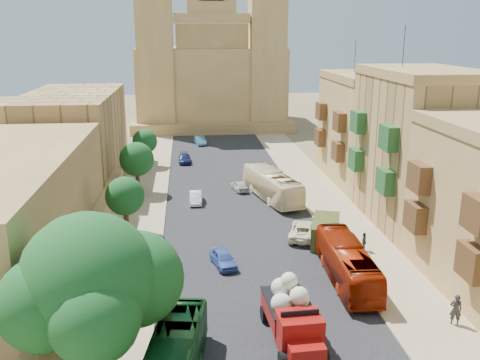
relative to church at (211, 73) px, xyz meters
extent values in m
cube|color=black|center=(0.00, -48.61, -9.51)|extent=(14.00, 140.00, 0.01)
cube|color=tan|center=(9.50, -48.61, -9.51)|extent=(5.00, 140.00, 0.01)
cube|color=tan|center=(-9.50, -48.61, -9.51)|extent=(5.00, 140.00, 0.01)
cube|color=tan|center=(7.00, -48.61, -9.46)|extent=(0.25, 140.00, 0.12)
cube|color=tan|center=(-7.00, -48.61, -9.46)|extent=(0.25, 140.00, 0.12)
cube|color=#54351C|center=(11.55, -71.53, -5.53)|extent=(0.90, 2.20, 2.00)
cube|color=#54351C|center=(11.55, -63.69, -5.53)|extent=(0.90, 2.20, 2.00)
cube|color=#54351C|center=(11.55, -71.53, -2.59)|extent=(0.90, 2.20, 2.00)
cube|color=#54351C|center=(11.55, -63.69, -2.59)|extent=(0.90, 2.20, 2.00)
cube|color=tan|center=(16.00, -53.61, -3.02)|extent=(8.00, 14.00, 13.00)
cube|color=olive|center=(16.00, -53.61, 3.88)|extent=(8.20, 14.00, 0.80)
cylinder|color=black|center=(15.00, -50.81, 6.08)|extent=(0.06, 0.06, 3.60)
cube|color=#225729|center=(11.55, -57.53, -4.58)|extent=(0.90, 2.20, 2.00)
cube|color=#225729|center=(11.55, -49.69, -4.58)|extent=(0.90, 2.20, 2.00)
cube|color=#225729|center=(11.55, -57.53, -0.94)|extent=(0.90, 2.20, 2.00)
cube|color=#225729|center=(11.55, -49.69, -0.94)|extent=(0.90, 2.20, 2.00)
cube|color=#AC874E|center=(16.00, -39.61, -3.77)|extent=(8.00, 14.00, 11.50)
cube|color=olive|center=(16.00, -39.61, 2.38)|extent=(8.20, 14.00, 0.80)
cylinder|color=black|center=(15.00, -36.81, 4.58)|extent=(0.06, 0.06, 3.60)
cube|color=#54351C|center=(11.55, -43.53, -5.15)|extent=(0.90, 2.20, 2.00)
cube|color=#54351C|center=(11.55, -35.69, -5.15)|extent=(0.90, 2.20, 2.00)
cube|color=#54351C|center=(11.55, -43.53, -1.93)|extent=(0.90, 2.20, 2.00)
cube|color=#54351C|center=(11.55, -35.69, -1.93)|extent=(0.90, 2.20, 2.00)
cube|color=#AC874E|center=(-12.50, -58.61, -8.62)|extent=(1.00, 40.00, 1.80)
cube|color=olive|center=(-18.00, -60.61, -5.32)|extent=(10.00, 28.00, 8.40)
cube|color=tan|center=(-18.00, -34.61, -4.52)|extent=(10.00, 22.00, 10.00)
cube|color=#AC874E|center=(0.00, 2.39, -2.52)|extent=(26.00, 20.00, 14.00)
cube|color=olive|center=(0.00, -8.11, -8.62)|extent=(28.00, 4.00, 1.80)
cube|color=olive|center=(0.00, -6.41, 0.48)|extent=(12.00, 2.00, 16.00)
cube|color=#AC874E|center=(0.00, -6.41, 9.38)|extent=(12.60, 2.40, 1.60)
cube|color=#AC874E|center=(0.00, -6.41, 11.08)|extent=(8.00, 2.00, 2.40)
cube|color=#AC874E|center=(-9.50, -5.11, 4.98)|extent=(6.00, 6.00, 29.00)
cube|color=#AC874E|center=(9.50, -5.11, 4.98)|extent=(6.00, 6.00, 29.00)
cylinder|color=#3B2E1D|center=(-9.50, -74.61, -7.86)|extent=(0.87, 0.87, 3.32)
sphere|color=#113F19|center=(-9.50, -74.61, -4.10)|extent=(6.64, 6.64, 6.64)
sphere|color=#113F19|center=(-7.40, -73.57, -4.63)|extent=(4.89, 4.89, 4.89)
sphere|color=#113F19|center=(-11.42, -75.40, -4.80)|extent=(4.54, 4.54, 4.54)
sphere|color=#113F19|center=(-8.98, -76.71, -4.98)|extent=(4.19, 4.19, 4.19)
sphere|color=#113F19|center=(-10.46, -72.69, -3.40)|extent=(3.84, 3.84, 3.84)
cylinder|color=#3B2E1D|center=(-10.00, -66.61, -8.50)|extent=(0.44, 0.44, 2.03)
sphere|color=#113F19|center=(-10.00, -66.61, -6.46)|extent=(2.95, 2.95, 2.95)
cylinder|color=#3B2E1D|center=(-10.00, -54.61, -8.38)|extent=(0.44, 0.44, 2.28)
sphere|color=#113F19|center=(-10.00, -54.61, -6.08)|extent=(3.31, 3.31, 3.31)
cylinder|color=#3B2E1D|center=(-10.00, -42.61, -8.26)|extent=(0.44, 0.44, 2.51)
sphere|color=#113F19|center=(-10.00, -42.61, -5.72)|extent=(3.66, 3.66, 3.66)
cylinder|color=#3B2E1D|center=(-10.00, -30.61, -8.43)|extent=(0.44, 0.44, 2.17)
sphere|color=#113F19|center=(-10.00, -30.61, -6.23)|extent=(3.16, 3.16, 3.16)
cube|color=maroon|center=(0.87, -71.29, -8.15)|extent=(2.62, 4.06, 0.98)
cube|color=black|center=(0.87, -71.29, -7.60)|extent=(2.68, 4.12, 0.13)
cube|color=maroon|center=(1.01, -73.80, -8.04)|extent=(2.40, 1.98, 1.97)
cube|color=maroon|center=(1.08, -75.11, -8.48)|extent=(1.93, 1.41, 1.09)
cube|color=black|center=(1.01, -73.80, -7.27)|extent=(2.08, 0.22, 0.98)
cylinder|color=black|center=(2.16, -74.72, -9.02)|extent=(0.44, 1.00, 0.98)
cylinder|color=black|center=(-0.29, -70.04, -9.02)|extent=(0.44, 1.00, 0.98)
cylinder|color=black|center=(1.89, -69.92, -9.02)|extent=(0.44, 1.00, 0.98)
sphere|color=beige|center=(0.36, -71.98, -7.33)|extent=(1.20, 1.20, 1.20)
sphere|color=beige|center=(1.44, -71.59, -7.33)|extent=(1.20, 1.20, 1.20)
sphere|color=beige|center=(0.84, -70.64, -7.33)|extent=(1.20, 1.20, 1.20)
sphere|color=beige|center=(0.43, -71.21, -6.73)|extent=(1.09, 1.09, 1.09)
sphere|color=beige|center=(1.31, -72.25, -6.78)|extent=(1.09, 1.09, 1.09)
sphere|color=beige|center=(0.88, -71.40, -6.23)|extent=(0.98, 0.98, 0.98)
cube|color=#3D4A1B|center=(6.50, -58.29, -8.52)|extent=(3.45, 5.23, 1.99)
cylinder|color=black|center=(5.09, -59.60, -9.12)|extent=(0.54, 0.85, 0.80)
cylinder|color=black|center=(6.89, -60.17, -9.12)|extent=(0.54, 0.85, 0.80)
cylinder|color=black|center=(6.11, -56.41, -9.12)|extent=(0.54, 0.85, 0.80)
cylinder|color=black|center=(7.91, -56.98, -9.12)|extent=(0.54, 0.85, 0.80)
imported|color=#8C1B04|center=(6.17, -65.32, -8.13)|extent=(2.60, 9.99, 2.77)
imported|color=#FFE9BC|center=(4.00, -46.01, -8.01)|extent=(5.04, 11.08, 3.00)
imported|color=#3C5BAF|center=(-2.20, -61.93, -8.93)|extent=(2.15, 3.69, 1.18)
imported|color=white|center=(-3.91, -46.55, -8.94)|extent=(1.26, 3.49, 1.14)
imported|color=#FBF0CB|center=(5.00, -56.97, -8.83)|extent=(3.67, 5.41, 1.37)
imported|color=#131C49|center=(-5.00, -29.14, -8.95)|extent=(1.70, 3.95, 1.13)
imported|color=beige|center=(0.95, -42.67, -8.97)|extent=(1.91, 3.40, 1.09)
imported|color=teal|center=(-2.61, -17.41, -8.89)|extent=(2.01, 4.00, 1.26)
imported|color=#29282A|center=(10.94, -71.54, -8.54)|extent=(0.82, 0.66, 1.95)
imported|color=#33323A|center=(9.12, -60.25, -8.74)|extent=(0.66, 0.99, 1.56)
camera|label=1|loc=(-4.67, -98.50, 7.37)|focal=40.00mm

